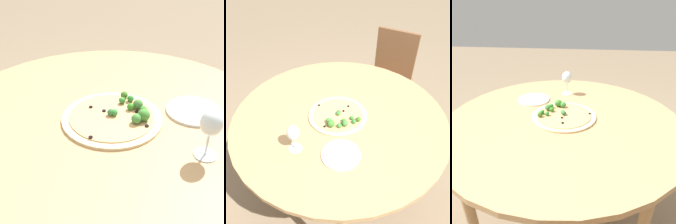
# 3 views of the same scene
# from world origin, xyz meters

# --- Properties ---
(ground_plane) EXTENTS (12.00, 12.00, 0.00)m
(ground_plane) POSITION_xyz_m (0.00, 0.00, 0.00)
(ground_plane) COLOR #847056
(dining_table) EXTENTS (1.30, 1.30, 0.76)m
(dining_table) POSITION_xyz_m (0.00, 0.00, 0.69)
(dining_table) COLOR tan
(dining_table) RESTS_ON ground_plane
(pizza) EXTENTS (0.36, 0.36, 0.06)m
(pizza) POSITION_xyz_m (-0.00, 0.01, 0.77)
(pizza) COLOR #DBBC89
(pizza) RESTS_ON dining_table
(wine_glass) EXTENTS (0.07, 0.07, 0.16)m
(wine_glass) POSITION_xyz_m (-0.01, 0.35, 0.87)
(wine_glass) COLOR silver
(wine_glass) RESTS_ON dining_table
(plate_near) EXTENTS (0.20, 0.20, 0.01)m
(plate_near) POSITION_xyz_m (-0.22, 0.22, 0.76)
(plate_near) COLOR silver
(plate_near) RESTS_ON dining_table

